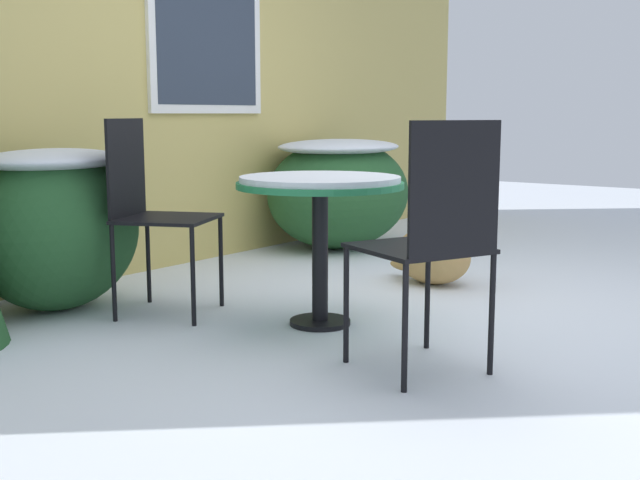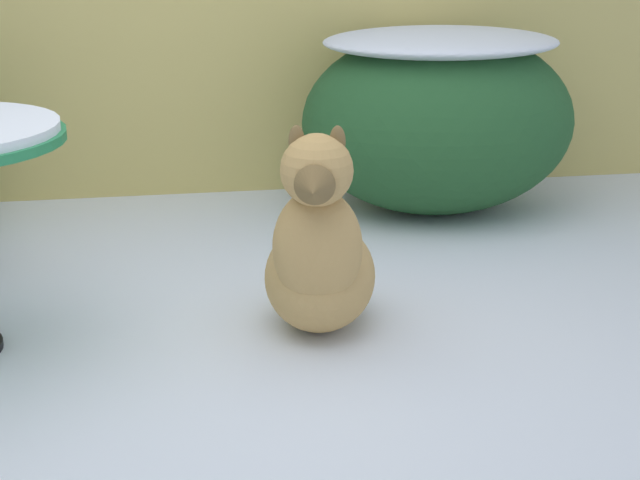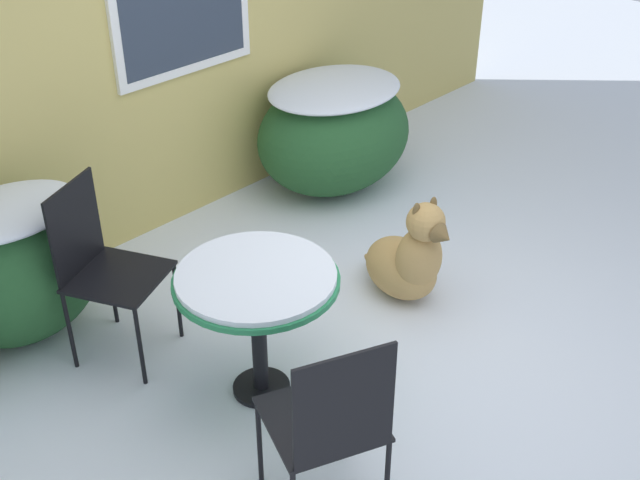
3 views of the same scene
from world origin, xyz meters
The scene contains 3 objects.
ground_plane centered at (0.00, 0.00, 0.00)m, with size 16.00×16.00×0.00m, color silver.
shrub_middle centered at (1.31, 1.68, 0.46)m, with size 1.28×1.01×0.86m.
dog centered at (0.53, 0.36, 0.27)m, with size 0.48×0.76×0.74m.
Camera 2 is at (0.02, -2.67, 1.36)m, focal length 55.00 mm.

